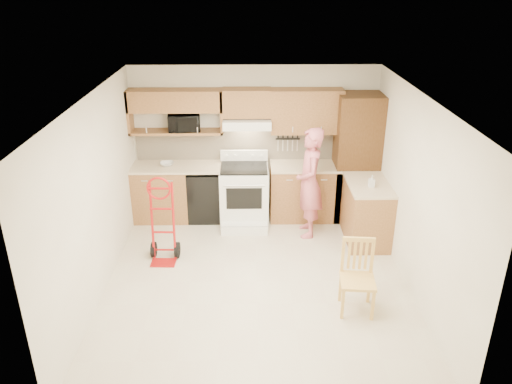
{
  "coord_description": "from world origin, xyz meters",
  "views": [
    {
      "loc": [
        -0.09,
        -5.69,
        3.84
      ],
      "look_at": [
        0.0,
        0.5,
        1.1
      ],
      "focal_mm": 35.13,
      "sensor_mm": 36.0,
      "label": 1
    }
  ],
  "objects_px": {
    "microwave": "(184,122)",
    "person": "(309,183)",
    "dining_chair": "(358,278)",
    "range": "(244,191)",
    "hand_truck": "(162,224)"
  },
  "relations": [
    {
      "from": "range",
      "to": "person",
      "type": "bearing_deg",
      "value": -21.06
    },
    {
      "from": "range",
      "to": "person",
      "type": "xyz_separation_m",
      "value": [
        1.0,
        -0.39,
        0.3
      ]
    },
    {
      "from": "range",
      "to": "person",
      "type": "height_order",
      "value": "person"
    },
    {
      "from": "range",
      "to": "hand_truck",
      "type": "relative_size",
      "value": 0.98
    },
    {
      "from": "microwave",
      "to": "person",
      "type": "relative_size",
      "value": 0.29
    },
    {
      "from": "person",
      "to": "hand_truck",
      "type": "bearing_deg",
      "value": -71.55
    },
    {
      "from": "microwave",
      "to": "range",
      "type": "xyz_separation_m",
      "value": [
        0.96,
        -0.35,
        -1.06
      ]
    },
    {
      "from": "hand_truck",
      "to": "dining_chair",
      "type": "xyz_separation_m",
      "value": [
        2.53,
        -1.2,
        -0.13
      ]
    },
    {
      "from": "range",
      "to": "microwave",
      "type": "bearing_deg",
      "value": 159.97
    },
    {
      "from": "microwave",
      "to": "person",
      "type": "bearing_deg",
      "value": -27.97
    },
    {
      "from": "person",
      "to": "microwave",
      "type": "bearing_deg",
      "value": -112.14
    },
    {
      "from": "dining_chair",
      "to": "range",
      "type": "bearing_deg",
      "value": 125.46
    },
    {
      "from": "microwave",
      "to": "hand_truck",
      "type": "bearing_deg",
      "value": -104.64
    },
    {
      "from": "person",
      "to": "dining_chair",
      "type": "height_order",
      "value": "person"
    },
    {
      "from": "microwave",
      "to": "range",
      "type": "distance_m",
      "value": 1.47
    }
  ]
}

